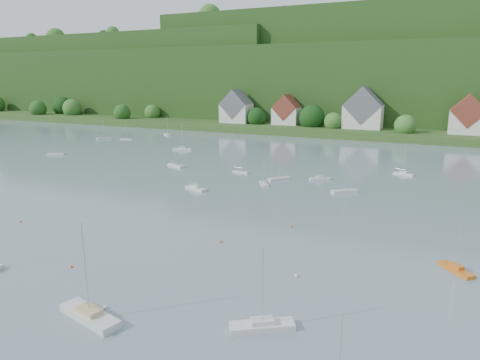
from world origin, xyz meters
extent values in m
cube|color=#294F1D|center=(0.00, 200.00, 1.50)|extent=(600.00, 60.00, 3.00)
cube|color=#173912|center=(0.00, 275.00, 20.00)|extent=(620.00, 160.00, 40.00)
cube|color=#173912|center=(-150.00, 260.00, 24.00)|extent=(200.00, 120.00, 52.00)
cube|color=#173912|center=(10.00, 270.00, 28.00)|extent=(240.00, 130.00, 60.00)
sphere|color=#2E6224|center=(-162.23, 187.01, 6.64)|extent=(11.19, 11.19, 11.19)
sphere|color=#2E6224|center=(-108.08, 191.48, 5.80)|extent=(8.61, 8.61, 8.61)
sphere|color=#1D4D17|center=(-119.76, 180.47, 5.94)|extent=(9.03, 9.03, 9.03)
sphere|color=#2E6224|center=(-6.80, 183.88, 5.66)|extent=(8.19, 8.19, 8.19)
sphere|color=#2E6224|center=(-51.96, 186.07, 5.11)|extent=(6.49, 6.49, 6.49)
sphere|color=#2E6224|center=(46.85, 192.08, 6.95)|extent=(12.16, 12.16, 12.16)
sphere|color=#2E6224|center=(22.99, 179.93, 5.84)|extent=(8.73, 8.73, 8.73)
sphere|color=black|center=(-43.87, 185.86, 6.03)|extent=(9.32, 9.32, 9.32)
sphere|color=black|center=(-170.45, 193.35, 6.09)|extent=(9.50, 9.50, 9.50)
sphere|color=black|center=(-174.62, 191.87, 6.87)|extent=(11.91, 11.91, 11.91)
sphere|color=#1D4D17|center=(-182.02, 179.81, 6.22)|extent=(9.91, 9.91, 9.91)
sphere|color=black|center=(-17.00, 186.36, 6.87)|extent=(11.92, 11.92, 11.92)
sphere|color=#2E6224|center=(-119.71, 228.54, 51.84)|extent=(10.52, 10.52, 10.52)
sphere|color=#2E6224|center=(-223.02, 236.35, 52.41)|extent=(13.75, 13.75, 13.75)
sphere|color=#1D4D17|center=(-84.27, 263.14, 51.80)|extent=(10.29, 10.29, 10.29)
sphere|color=black|center=(-190.36, 258.01, 51.80)|extent=(10.31, 10.31, 10.31)
sphere|color=black|center=(-175.19, 233.35, 51.42)|extent=(8.14, 8.14, 8.14)
sphere|color=#2E6224|center=(-177.57, 262.59, 51.25)|extent=(7.15, 7.15, 7.15)
sphere|color=black|center=(-243.68, 258.03, 52.04)|extent=(11.66, 11.66, 11.66)
sphere|color=black|center=(-68.16, 251.39, 51.26)|extent=(7.18, 7.18, 7.18)
sphere|color=#2E6224|center=(-157.98, 221.69, 51.56)|extent=(8.89, 8.89, 8.89)
sphere|color=#1D4D17|center=(-234.52, 225.00, 51.36)|extent=(7.77, 7.77, 7.77)
sphere|color=black|center=(-193.31, 253.95, 51.74)|extent=(9.97, 9.97, 9.97)
sphere|color=#1D4D17|center=(39.50, 255.03, 60.25)|extent=(12.83, 12.83, 12.83)
sphere|color=#2E6224|center=(-39.93, 242.18, 59.43)|extent=(8.18, 8.18, 8.18)
sphere|color=#1D4D17|center=(1.11, 279.65, 60.23)|extent=(12.73, 12.73, 12.73)
sphere|color=#2E6224|center=(-47.14, 274.29, 59.24)|extent=(7.07, 7.07, 7.07)
sphere|color=black|center=(-3.47, 243.31, 59.44)|extent=(8.21, 8.21, 8.21)
sphere|color=#2E6224|center=(-22.82, 267.10, 60.14)|extent=(12.24, 12.24, 12.24)
sphere|color=#2E6224|center=(-95.50, 235.90, 60.39)|extent=(13.65, 13.65, 13.65)
sphere|color=#1D4D17|center=(-39.98, 262.14, 42.10)|extent=(12.01, 12.01, 12.01)
sphere|color=black|center=(-3.70, 272.21, 42.75)|extent=(15.72, 15.72, 15.72)
sphere|color=#1D4D17|center=(10.88, 267.92, 41.84)|extent=(10.54, 10.54, 10.54)
sphere|color=#1D4D17|center=(-193.30, 298.62, 41.43)|extent=(8.18, 8.18, 8.18)
sphere|color=black|center=(-175.91, 289.59, 41.53)|extent=(8.74, 8.74, 8.74)
sphere|color=black|center=(-191.77, 268.51, 42.69)|extent=(15.38, 15.38, 15.38)
cube|color=beige|center=(-55.00, 187.00, 7.50)|extent=(14.00, 10.00, 9.00)
cube|color=#5A5A61|center=(-55.00, 187.00, 12.00)|extent=(14.00, 10.40, 14.00)
cube|color=beige|center=(-30.00, 189.00, 7.00)|extent=(12.00, 9.00, 8.00)
cube|color=brown|center=(-30.00, 189.00, 11.00)|extent=(12.00, 9.36, 12.00)
cube|color=beige|center=(5.00, 188.00, 8.00)|extent=(16.00, 11.00, 10.00)
cube|color=#5A5A61|center=(5.00, 188.00, 13.00)|extent=(16.00, 11.44, 16.00)
cube|color=beige|center=(45.00, 186.00, 7.50)|extent=(13.00, 10.00, 9.00)
cube|color=brown|center=(45.00, 186.00, 12.00)|extent=(13.00, 10.40, 13.00)
cube|color=silver|center=(3.50, 27.03, 0.39)|extent=(8.19, 3.97, 0.79)
cube|color=tan|center=(3.50, 27.03, 1.04)|extent=(3.05, 2.14, 0.50)
cylinder|color=silver|center=(3.50, 27.03, 5.73)|extent=(0.10, 0.10, 9.87)
cylinder|color=silver|center=(2.35, 27.30, 1.69)|extent=(4.25, 1.08, 0.08)
cube|color=silver|center=(20.54, 32.91, 0.33)|extent=(6.48, 5.05, 0.65)
cube|color=silver|center=(20.54, 32.91, 0.90)|extent=(2.61, 2.31, 0.50)
cylinder|color=silver|center=(20.54, 32.91, 4.73)|extent=(0.10, 0.10, 8.16)
cylinder|color=silver|center=(19.72, 32.38, 1.55)|extent=(3.07, 2.00, 0.08)
cube|color=orange|center=(38.63, 55.64, 0.26)|extent=(4.46, 4.77, 0.51)
cube|color=orange|center=(38.63, 55.64, 0.76)|extent=(1.94, 2.00, 0.50)
cylinder|color=silver|center=(38.63, 55.64, 3.70)|extent=(0.10, 0.10, 6.39)
cylinder|color=silver|center=(38.12, 56.21, 1.41)|extent=(1.93, 2.15, 0.08)
sphere|color=#FE5820|center=(-7.83, 35.49, 0.00)|extent=(0.40, 0.40, 0.40)
sphere|color=white|center=(3.46, 29.35, 0.00)|extent=(0.48, 0.48, 0.48)
sphere|color=#FE5820|center=(6.10, 51.77, 0.00)|extent=(0.47, 0.47, 0.47)
sphere|color=#FE5820|center=(13.78, 63.00, 0.00)|extent=(0.38, 0.38, 0.38)
sphere|color=white|center=(20.17, 45.46, 0.00)|extent=(0.49, 0.49, 0.49)
sphere|color=#FE5820|center=(-29.98, 45.42, 0.00)|extent=(0.38, 0.38, 0.38)
cube|color=silver|center=(17.51, 89.00, 0.30)|extent=(5.69, 4.97, 0.59)
cylinder|color=silver|center=(17.51, 89.00, 4.30)|extent=(0.10, 0.10, 7.42)
cylinder|color=silver|center=(16.80, 88.45, 1.49)|extent=(2.62, 2.08, 0.08)
cube|color=silver|center=(-44.89, 121.76, 0.32)|extent=(6.70, 3.50, 0.65)
cube|color=silver|center=(-44.89, 121.76, 0.90)|extent=(2.52, 1.83, 0.50)
cylinder|color=silver|center=(-44.89, 121.76, 4.68)|extent=(0.10, 0.10, 8.06)
cylinder|color=silver|center=(-45.82, 121.49, 1.55)|extent=(3.43, 1.05, 0.08)
cube|color=silver|center=(-79.29, 134.03, 0.24)|extent=(4.91, 2.73, 0.47)
cylinder|color=silver|center=(-79.29, 134.03, 3.43)|extent=(0.10, 0.10, 5.92)
cylinder|color=silver|center=(-79.97, 133.81, 1.37)|extent=(2.50, 0.89, 0.08)
cube|color=silver|center=(-11.43, 97.38, 0.23)|extent=(4.78, 1.91, 0.46)
cylinder|color=silver|center=(-11.43, 97.38, 3.37)|extent=(0.10, 0.10, 5.81)
cylinder|color=silver|center=(-12.12, 97.47, 1.36)|extent=(2.54, 0.42, 0.08)
cube|color=silver|center=(0.35, 94.31, 0.28)|extent=(4.74, 5.31, 0.56)
cylinder|color=silver|center=(0.35, 94.31, 4.05)|extent=(0.10, 0.10, 6.98)
cylinder|color=silver|center=(-0.18, 93.66, 1.46)|extent=(2.00, 2.43, 0.08)
cube|color=silver|center=(9.59, 98.41, 0.26)|extent=(5.07, 4.01, 0.51)
cube|color=silver|center=(9.59, 98.41, 0.76)|extent=(2.05, 1.82, 0.50)
cylinder|color=silver|center=(9.59, 98.41, 3.72)|extent=(0.10, 0.10, 6.41)
cylinder|color=silver|center=(8.95, 97.99, 1.41)|extent=(2.40, 1.61, 0.08)
cube|color=silver|center=(-88.78, 131.55, 0.30)|extent=(4.60, 5.87, 0.59)
cylinder|color=silver|center=(-88.78, 131.55, 4.29)|extent=(0.10, 0.10, 7.40)
cylinder|color=silver|center=(-89.26, 130.80, 1.49)|extent=(1.83, 2.78, 0.08)
cube|color=silver|center=(-31.47, 97.06, 0.31)|extent=(6.32, 3.84, 0.61)
cylinder|color=silver|center=(-31.47, 97.06, 4.43)|extent=(0.10, 0.10, 7.64)
cylinder|color=silver|center=(-32.32, 97.40, 1.51)|extent=(3.16, 1.31, 0.08)
cube|color=silver|center=(-13.37, 77.34, 0.29)|extent=(6.06, 3.58, 0.59)
cube|color=silver|center=(-13.37, 77.34, 0.84)|extent=(2.32, 1.79, 0.50)
cylinder|color=silver|center=(-13.37, 77.34, 4.24)|extent=(0.10, 0.10, 7.32)
cylinder|color=silver|center=(-14.19, 77.65, 1.49)|extent=(3.04, 1.20, 0.08)
cube|color=silver|center=(27.89, 112.81, 0.26)|extent=(5.38, 2.99, 0.52)
cube|color=silver|center=(27.89, 112.81, 0.77)|extent=(2.04, 1.53, 0.50)
cylinder|color=silver|center=(27.89, 112.81, 3.76)|extent=(0.10, 0.10, 6.48)
cylinder|color=silver|center=(27.15, 113.06, 1.42)|extent=(2.74, 0.96, 0.08)
cube|color=silver|center=(-71.52, 151.81, 0.32)|extent=(5.99, 5.40, 0.63)
cylinder|color=silver|center=(-71.52, 151.81, 4.58)|extent=(0.10, 0.10, 7.90)
cylinder|color=silver|center=(-72.24, 152.42, 1.53)|extent=(2.73, 2.28, 0.08)
cube|color=silver|center=(-1.10, 87.99, 0.24)|extent=(3.72, 4.68, 0.47)
cylinder|color=silver|center=(-1.10, 87.99, 3.43)|extent=(0.10, 0.10, 5.92)
cylinder|color=silver|center=(-1.50, 88.58, 1.37)|extent=(1.51, 2.21, 0.08)
cube|color=silver|center=(-77.46, 96.68, 0.27)|extent=(5.64, 3.66, 0.55)
cylinder|color=silver|center=(-77.46, 96.68, 3.98)|extent=(0.10, 0.10, 6.87)
cylinder|color=silver|center=(-78.21, 96.35, 1.45)|extent=(2.79, 1.31, 0.08)
camera|label=1|loc=(34.55, -2.72, 24.69)|focal=31.96mm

